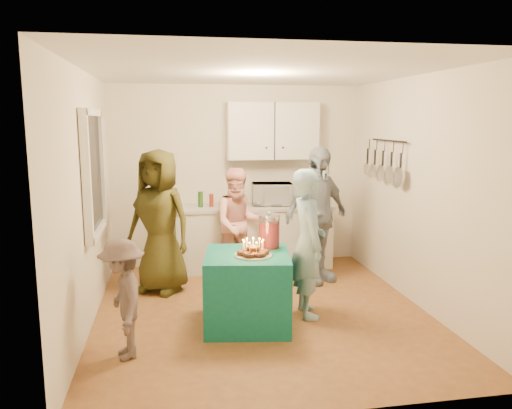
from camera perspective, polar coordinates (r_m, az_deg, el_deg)
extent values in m
plane|color=brown|center=(5.67, 0.62, -12.13)|extent=(4.00, 4.00, 0.00)
plane|color=white|center=(5.29, 0.67, 15.03)|extent=(4.00, 4.00, 0.00)
plane|color=silver|center=(7.29, -2.23, 3.29)|extent=(3.60, 3.60, 0.00)
plane|color=silver|center=(5.31, -18.83, 0.42)|extent=(4.00, 4.00, 0.00)
plane|color=silver|center=(5.93, 18.03, 1.37)|extent=(4.00, 4.00, 0.00)
cube|color=black|center=(5.57, -18.20, 3.46)|extent=(0.04, 1.00, 1.20)
cube|color=white|center=(7.17, -0.28, -3.86)|extent=(2.20, 0.58, 0.86)
cube|color=beige|center=(7.08, -0.28, -0.28)|extent=(2.24, 0.62, 0.05)
cube|color=white|center=(7.18, 1.90, 8.40)|extent=(1.30, 0.30, 0.80)
cube|color=black|center=(6.48, 14.66, 4.87)|extent=(0.12, 1.00, 0.60)
imported|color=white|center=(7.10, 1.84, 1.22)|extent=(0.60, 0.44, 0.31)
cube|color=#0F6456|center=(5.21, -0.98, -9.68)|extent=(0.97, 0.97, 0.76)
cylinder|color=red|center=(5.29, 1.50, -3.16)|extent=(0.22, 0.22, 0.34)
imported|color=#8CB7CC|center=(5.39, 5.96, -4.40)|extent=(0.40, 0.59, 1.60)
imported|color=brown|center=(6.20, -10.99, -1.92)|extent=(1.03, 0.94, 1.76)
imported|color=#FF8885|center=(6.60, -1.93, -2.26)|extent=(0.76, 0.61, 1.49)
imported|color=#11233A|center=(6.50, 6.96, -1.23)|extent=(1.12, 0.88, 1.77)
imported|color=#504240|center=(4.63, -14.95, -10.37)|extent=(0.54, 0.77, 1.09)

